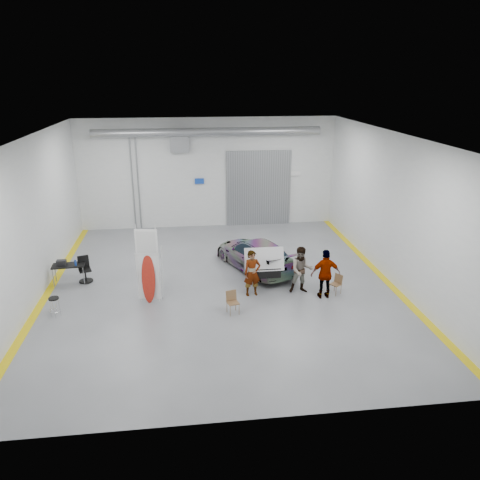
{
  "coord_description": "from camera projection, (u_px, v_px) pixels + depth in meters",
  "views": [
    {
      "loc": [
        -1.35,
        -17.37,
        8.12
      ],
      "look_at": [
        0.91,
        1.14,
        1.5
      ],
      "focal_mm": 35.0,
      "sensor_mm": 36.0,
      "label": 1
    }
  ],
  "objects": [
    {
      "name": "trunk_lid",
      "position": [
        263.0,
        257.0,
        18.37
      ],
      "size": [
        1.56,
        0.95,
        0.04
      ],
      "primitive_type": "cube",
      "color": "silver",
      "rests_on": "sedan_car"
    },
    {
      "name": "ground",
      "position": [
        221.0,
        285.0,
        19.11
      ],
      "size": [
        16.0,
        16.0,
        0.0
      ],
      "primitive_type": "plane",
      "color": "slate",
      "rests_on": "ground"
    },
    {
      "name": "folding_chair_near",
      "position": [
        233.0,
        307.0,
        16.75
      ],
      "size": [
        0.48,
        0.5,
        0.83
      ],
      "rotation": [
        0.0,
        0.0,
        0.26
      ],
      "color": "brown",
      "rests_on": "ground"
    },
    {
      "name": "person_b",
      "position": [
        302.0,
        270.0,
        18.16
      ],
      "size": [
        0.96,
        0.75,
        1.89
      ],
      "primitive_type": "imported",
      "rotation": [
        0.0,
        0.0,
        -0.05
      ],
      "color": "slate",
      "rests_on": "ground"
    },
    {
      "name": "room_shell",
      "position": [
        221.0,
        175.0,
        19.85
      ],
      "size": [
        14.02,
        16.18,
        6.01
      ],
      "color": "silver",
      "rests_on": "ground"
    },
    {
      "name": "surfboard_display",
      "position": [
        149.0,
        272.0,
        17.29
      ],
      "size": [
        0.86,
        0.33,
        3.05
      ],
      "rotation": [
        0.0,
        0.0,
        -0.17
      ],
      "color": "white",
      "rests_on": "ground"
    },
    {
      "name": "work_table",
      "position": [
        67.0,
        265.0,
        19.01
      ],
      "size": [
        1.32,
        0.73,
        1.05
      ],
      "rotation": [
        0.0,
        0.0,
        0.07
      ],
      "color": "gray",
      "rests_on": "ground"
    },
    {
      "name": "folding_chair_far",
      "position": [
        335.0,
        288.0,
        18.26
      ],
      "size": [
        0.5,
        0.6,
        0.78
      ],
      "rotation": [
        0.0,
        0.0,
        -0.97
      ],
      "color": "brown",
      "rests_on": "ground"
    },
    {
      "name": "person_a",
      "position": [
        252.0,
        273.0,
        17.95
      ],
      "size": [
        0.72,
        0.53,
        1.83
      ],
      "primitive_type": "imported",
      "rotation": [
        0.0,
        0.0,
        0.15
      ],
      "color": "#936250",
      "rests_on": "ground"
    },
    {
      "name": "person_c",
      "position": [
        326.0,
        274.0,
        17.72
      ],
      "size": [
        1.14,
        0.49,
        1.95
      ],
      "primitive_type": "imported",
      "rotation": [
        0.0,
        0.0,
        3.12
      ],
      "color": "brown",
      "rests_on": "ground"
    },
    {
      "name": "shop_stool",
      "position": [
        55.0,
        307.0,
        16.49
      ],
      "size": [
        0.37,
        0.37,
        0.73
      ],
      "rotation": [
        0.0,
        0.0,
        -0.3
      ],
      "color": "black",
      "rests_on": "ground"
    },
    {
      "name": "office_chair",
      "position": [
        85.0,
        271.0,
        19.3
      ],
      "size": [
        0.59,
        0.62,
        1.07
      ],
      "rotation": [
        0.0,
        0.0,
        0.32
      ],
      "color": "black",
      "rests_on": "ground"
    },
    {
      "name": "sedan_car",
      "position": [
        255.0,
        254.0,
        20.52
      ],
      "size": [
        3.54,
        4.97,
        1.34
      ],
      "primitive_type": "imported",
      "rotation": [
        0.0,
        0.0,
        3.55
      ],
      "color": "white",
      "rests_on": "ground"
    }
  ]
}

